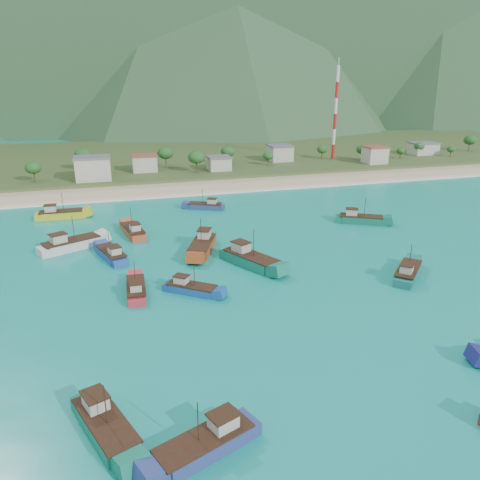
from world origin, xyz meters
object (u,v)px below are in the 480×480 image
object	(u,v)px
boat_19	(105,426)
boat_4	(71,245)
radio_tower	(335,114)
boat_10	(133,232)
boat_15	(250,260)
boat_20	(360,220)
boat_21	(206,206)
boat_1	(408,273)
boat_17	(136,290)
boat_14	(202,246)
boat_8	(191,289)
boat_22	(206,445)
boat_25	(112,255)
boat_12	(60,215)

from	to	relation	value
boat_19	boat_4	bearing A→B (deg)	-105.09
radio_tower	boat_10	distance (m)	113.65
boat_4	boat_15	world-z (taller)	boat_15
boat_10	boat_20	bearing A→B (deg)	-16.60
boat_19	boat_21	size ratio (longest dim) A/B	1.16
boat_10	boat_19	bearing A→B (deg)	-106.91
boat_1	boat_17	bearing A→B (deg)	-143.32
boat_17	boat_14	bearing A→B (deg)	51.43
radio_tower	boat_15	xyz separation A→B (m)	(-65.89, -96.21, -18.77)
boat_4	boat_8	xyz separation A→B (m)	(20.22, -27.30, -0.36)
boat_4	boat_21	world-z (taller)	boat_4
boat_17	boat_22	size ratio (longest dim) A/B	0.87
boat_20	boat_21	xyz separation A→B (m)	(-33.68, 23.20, -0.18)
boat_4	boat_22	size ratio (longest dim) A/B	1.14
boat_25	boat_12	bearing A→B (deg)	91.42
boat_15	boat_22	world-z (taller)	boat_15
boat_12	boat_17	world-z (taller)	boat_12
boat_17	boat_19	distance (m)	32.17
boat_1	boat_20	bearing A→B (deg)	119.44
radio_tower	boat_12	size ratio (longest dim) A/B	3.09
boat_12	boat_17	distance (m)	52.23
boat_1	boat_19	distance (m)	58.40
boat_19	boat_20	size ratio (longest dim) A/B	1.00
boat_10	boat_20	distance (m)	54.53
boat_10	boat_14	bearing A→B (deg)	-58.02
boat_4	boat_17	size ratio (longest dim) A/B	1.32
boat_12	boat_17	size ratio (longest dim) A/B	1.19
boat_15	boat_25	world-z (taller)	boat_15
boat_14	boat_15	bearing A→B (deg)	148.24
boat_1	radio_tower	bearing A→B (deg)	114.42
boat_8	boat_17	world-z (taller)	boat_17
boat_14	boat_21	size ratio (longest dim) A/B	1.31
radio_tower	boat_25	xyz separation A→B (m)	(-91.09, -85.47, -19.05)
boat_10	boat_15	xyz separation A→B (m)	(20.08, -24.34, 0.23)
boat_20	boat_25	world-z (taller)	boat_20
boat_1	boat_25	size ratio (longest dim) A/B	0.90
boat_4	boat_14	world-z (taller)	boat_14
boat_21	boat_20	bearing A→B (deg)	-98.46
boat_1	boat_21	distance (m)	60.39
boat_10	boat_14	distance (m)	19.29
boat_8	boat_21	bearing A→B (deg)	-157.26
boat_25	boat_22	bearing A→B (deg)	-100.70
boat_22	boat_8	bearing A→B (deg)	-29.61
boat_20	boat_21	size ratio (longest dim) A/B	1.16
boat_1	boat_20	world-z (taller)	boat_20
boat_10	boat_12	world-z (taller)	boat_12
boat_14	boat_25	world-z (taller)	boat_14
boat_14	boat_21	bearing A→B (deg)	-80.27
boat_1	boat_15	size ratio (longest dim) A/B	0.73
boat_1	boat_8	bearing A→B (deg)	-142.21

